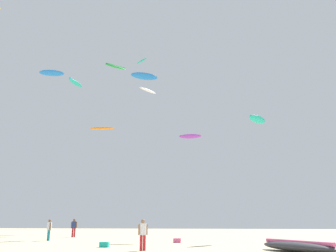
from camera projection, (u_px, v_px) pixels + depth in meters
person_foreground at (143, 232)px, 19.78m from camera, size 0.50×0.38×1.69m
person_midground at (49, 228)px, 29.46m from camera, size 0.43×0.44×1.72m
person_right at (74, 226)px, 35.63m from camera, size 0.58×0.41×1.80m
kite_grounded_near at (298, 247)px, 18.56m from camera, size 3.95×5.02×0.61m
cooler_box at (177, 240)px, 26.67m from camera, size 0.56×0.36×0.32m
gear_bag at (104, 245)px, 22.11m from camera, size 0.56×0.36×0.32m
kite_aloft_1 at (102, 128)px, 53.79m from camera, size 3.90×1.26×0.60m
kite_aloft_2 at (142, 61)px, 48.01m from camera, size 1.95×1.91×0.49m
kite_aloft_3 at (148, 90)px, 43.88m from camera, size 2.30×2.94×0.56m
kite_aloft_4 at (75, 83)px, 50.46m from camera, size 1.42×3.48×0.44m
kite_aloft_5 at (116, 67)px, 50.62m from camera, size 3.09×2.91×0.78m
kite_aloft_6 at (257, 119)px, 32.88m from camera, size 2.21×2.62×0.68m
kite_aloft_7 at (52, 73)px, 45.80m from camera, size 3.26×1.70×0.80m
kite_aloft_8 at (190, 136)px, 33.03m from camera, size 2.10×0.69×0.46m
kite_aloft_9 at (144, 76)px, 57.73m from camera, size 4.56×3.09×1.15m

